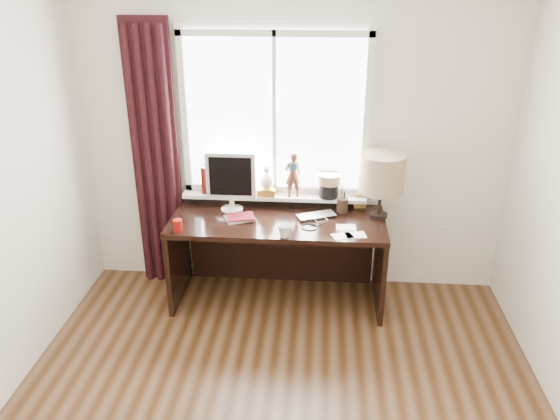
# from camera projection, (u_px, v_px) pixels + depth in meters

# --- Properties ---
(wall_back) EXTENTS (3.50, 0.00, 2.60)m
(wall_back) POSITION_uv_depth(u_px,v_px,m) (293.00, 139.00, 4.42)
(wall_back) COLOR silver
(wall_back) RESTS_ON ground
(laptop) EXTENTS (0.36, 0.30, 0.02)m
(laptop) POSITION_uv_depth(u_px,v_px,m) (316.00, 216.00, 4.34)
(laptop) COLOR silver
(laptop) RESTS_ON desk
(mug) EXTENTS (0.14, 0.14, 0.10)m
(mug) POSITION_uv_depth(u_px,v_px,m) (284.00, 230.00, 4.01)
(mug) COLOR white
(mug) RESTS_ON desk
(red_cup) EXTENTS (0.07, 0.07, 0.09)m
(red_cup) POSITION_uv_depth(u_px,v_px,m) (178.00, 225.00, 4.10)
(red_cup) COLOR maroon
(red_cup) RESTS_ON desk
(window) EXTENTS (1.52, 0.21, 1.40)m
(window) POSITION_uv_depth(u_px,v_px,m) (276.00, 139.00, 4.38)
(window) COLOR white
(window) RESTS_ON ground
(curtain) EXTENTS (0.38, 0.09, 2.25)m
(curtain) POSITION_uv_depth(u_px,v_px,m) (156.00, 161.00, 4.49)
(curtain) COLOR black
(curtain) RESTS_ON floor
(desk) EXTENTS (1.70, 0.70, 0.75)m
(desk) POSITION_uv_depth(u_px,v_px,m) (279.00, 241.00, 4.50)
(desk) COLOR black
(desk) RESTS_ON floor
(monitor) EXTENTS (0.40, 0.18, 0.49)m
(monitor) POSITION_uv_depth(u_px,v_px,m) (231.00, 178.00, 4.37)
(monitor) COLOR beige
(monitor) RESTS_ON desk
(notebook_stack) EXTENTS (0.27, 0.24, 0.03)m
(notebook_stack) POSITION_uv_depth(u_px,v_px,m) (240.00, 218.00, 4.30)
(notebook_stack) COLOR beige
(notebook_stack) RESTS_ON desk
(brush_holder) EXTENTS (0.09, 0.09, 0.25)m
(brush_holder) POSITION_uv_depth(u_px,v_px,m) (342.00, 205.00, 4.42)
(brush_holder) COLOR black
(brush_holder) RESTS_ON desk
(icon_frame) EXTENTS (0.10, 0.04, 0.13)m
(icon_frame) POSITION_uv_depth(u_px,v_px,m) (360.00, 201.00, 4.49)
(icon_frame) COLOR gold
(icon_frame) RESTS_ON desk
(table_lamp) EXTENTS (0.35, 0.35, 0.52)m
(table_lamp) POSITION_uv_depth(u_px,v_px,m) (382.00, 174.00, 4.21)
(table_lamp) COLOR black
(table_lamp) RESTS_ON desk
(loose_papers) EXTENTS (0.27, 0.29, 0.00)m
(loose_papers) POSITION_uv_depth(u_px,v_px,m) (348.00, 233.00, 4.09)
(loose_papers) COLOR white
(loose_papers) RESTS_ON desk
(desk_cables) EXTENTS (0.34, 0.47, 0.01)m
(desk_cables) POSITION_uv_depth(u_px,v_px,m) (306.00, 221.00, 4.27)
(desk_cables) COLOR black
(desk_cables) RESTS_ON desk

